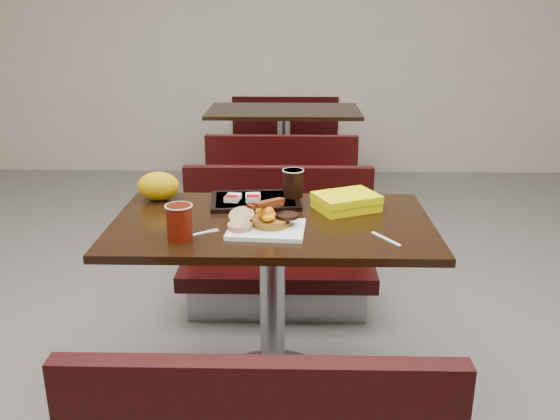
{
  "coord_description": "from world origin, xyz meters",
  "views": [
    {
      "loc": [
        0.08,
        -2.09,
        1.51
      ],
      "look_at": [
        0.03,
        -0.08,
        0.82
      ],
      "focal_mm": 37.94,
      "sensor_mm": 36.0,
      "label": 1
    }
  ],
  "objects_px": {
    "bench_near_n": "(277,246)",
    "hashbrown_sleeve_left": "(233,198)",
    "hashbrown_sleeve_right": "(253,198)",
    "platter": "(266,229)",
    "paper_bag": "(158,186)",
    "table_far": "(284,155)",
    "bench_far_n": "(285,139)",
    "knife": "(386,239)",
    "tray": "(255,201)",
    "table_near": "(273,309)",
    "pancake_stack": "(271,222)",
    "fork": "(197,234)",
    "coffee_cup_far": "(293,183)",
    "coffee_cup_near": "(180,222)",
    "bench_far_s": "(282,181)",
    "clamshell": "(346,202)"
  },
  "relations": [
    {
      "from": "table_far",
      "to": "fork",
      "type": "height_order",
      "value": "fork"
    },
    {
      "from": "table_far",
      "to": "fork",
      "type": "relative_size",
      "value": 9.56
    },
    {
      "from": "coffee_cup_near",
      "to": "paper_bag",
      "type": "relative_size",
      "value": 0.72
    },
    {
      "from": "table_far",
      "to": "coffee_cup_far",
      "type": "distance_m",
      "value": 2.39
    },
    {
      "from": "bench_near_n",
      "to": "platter",
      "type": "xyz_separation_m",
      "value": [
        -0.02,
        -0.81,
        0.4
      ]
    },
    {
      "from": "table_near",
      "to": "clamshell",
      "type": "relative_size",
      "value": 5.1
    },
    {
      "from": "tray",
      "to": "hashbrown_sleeve_right",
      "type": "relative_size",
      "value": 4.48
    },
    {
      "from": "coffee_cup_near",
      "to": "hashbrown_sleeve_left",
      "type": "height_order",
      "value": "coffee_cup_near"
    },
    {
      "from": "bench_far_s",
      "to": "pancake_stack",
      "type": "height_order",
      "value": "pancake_stack"
    },
    {
      "from": "hashbrown_sleeve_left",
      "to": "fork",
      "type": "bearing_deg",
      "value": -96.19
    },
    {
      "from": "bench_near_n",
      "to": "hashbrown_sleeve_left",
      "type": "bearing_deg",
      "value": -108.31
    },
    {
      "from": "bench_near_n",
      "to": "knife",
      "type": "distance_m",
      "value": 1.04
    },
    {
      "from": "pancake_stack",
      "to": "knife",
      "type": "xyz_separation_m",
      "value": [
        0.4,
        -0.09,
        -0.03
      ]
    },
    {
      "from": "hashbrown_sleeve_right",
      "to": "platter",
      "type": "bearing_deg",
      "value": -82.32
    },
    {
      "from": "table_near",
      "to": "platter",
      "type": "height_order",
      "value": "platter"
    },
    {
      "from": "bench_far_s",
      "to": "hashbrown_sleeve_left",
      "type": "bearing_deg",
      "value": -95.59
    },
    {
      "from": "pancake_stack",
      "to": "tray",
      "type": "bearing_deg",
      "value": 104.08
    },
    {
      "from": "table_near",
      "to": "clamshell",
      "type": "bearing_deg",
      "value": 25.82
    },
    {
      "from": "table_near",
      "to": "fork",
      "type": "distance_m",
      "value": 0.48
    },
    {
      "from": "pancake_stack",
      "to": "clamshell",
      "type": "bearing_deg",
      "value": 38.78
    },
    {
      "from": "pancake_stack",
      "to": "fork",
      "type": "height_order",
      "value": "pancake_stack"
    },
    {
      "from": "fork",
      "to": "coffee_cup_far",
      "type": "bearing_deg",
      "value": 16.33
    },
    {
      "from": "hashbrown_sleeve_left",
      "to": "clamshell",
      "type": "distance_m",
      "value": 0.46
    },
    {
      "from": "platter",
      "to": "pancake_stack",
      "type": "bearing_deg",
      "value": 56.57
    },
    {
      "from": "hashbrown_sleeve_left",
      "to": "paper_bag",
      "type": "bearing_deg",
      "value": 179.63
    },
    {
      "from": "fork",
      "to": "hashbrown_sleeve_right",
      "type": "relative_size",
      "value": 1.56
    },
    {
      "from": "table_far",
      "to": "tray",
      "type": "xyz_separation_m",
      "value": [
        -0.08,
        -2.38,
        0.38
      ]
    },
    {
      "from": "knife",
      "to": "coffee_cup_far",
      "type": "xyz_separation_m",
      "value": [
        -0.32,
        0.43,
        0.07
      ]
    },
    {
      "from": "pancake_stack",
      "to": "hashbrown_sleeve_right",
      "type": "height_order",
      "value": "pancake_stack"
    },
    {
      "from": "hashbrown_sleeve_left",
      "to": "hashbrown_sleeve_right",
      "type": "distance_m",
      "value": 0.08
    },
    {
      "from": "bench_far_n",
      "to": "pancake_stack",
      "type": "distance_m",
      "value": 3.42
    },
    {
      "from": "table_far",
      "to": "coffee_cup_far",
      "type": "xyz_separation_m",
      "value": [
        0.08,
        -2.35,
        0.45
      ]
    },
    {
      "from": "tray",
      "to": "paper_bag",
      "type": "distance_m",
      "value": 0.41
    },
    {
      "from": "bench_far_s",
      "to": "paper_bag",
      "type": "relative_size",
      "value": 5.81
    },
    {
      "from": "bench_near_n",
      "to": "tray",
      "type": "relative_size",
      "value": 2.78
    },
    {
      "from": "coffee_cup_near",
      "to": "coffee_cup_far",
      "type": "distance_m",
      "value": 0.59
    },
    {
      "from": "bench_far_n",
      "to": "tray",
      "type": "xyz_separation_m",
      "value": [
        -0.08,
        -3.08,
        0.4
      ]
    },
    {
      "from": "bench_near_n",
      "to": "bench_far_n",
      "type": "xyz_separation_m",
      "value": [
        0.0,
        2.6,
        0.0
      ]
    },
    {
      "from": "coffee_cup_near",
      "to": "fork",
      "type": "distance_m",
      "value": 0.09
    },
    {
      "from": "coffee_cup_far",
      "to": "bench_far_n",
      "type": "bearing_deg",
      "value": 91.47
    },
    {
      "from": "bench_near_n",
      "to": "pancake_stack",
      "type": "height_order",
      "value": "pancake_stack"
    },
    {
      "from": "bench_far_n",
      "to": "platter",
      "type": "xyz_separation_m",
      "value": [
        -0.02,
        -3.41,
        0.4
      ]
    },
    {
      "from": "table_far",
      "to": "bench_far_n",
      "type": "relative_size",
      "value": 1.2
    },
    {
      "from": "bench_far_n",
      "to": "coffee_cup_near",
      "type": "height_order",
      "value": "coffee_cup_near"
    },
    {
      "from": "knife",
      "to": "tray",
      "type": "bearing_deg",
      "value": -161.11
    },
    {
      "from": "bench_far_s",
      "to": "paper_bag",
      "type": "bearing_deg",
      "value": -106.22
    },
    {
      "from": "hashbrown_sleeve_left",
      "to": "paper_bag",
      "type": "xyz_separation_m",
      "value": [
        -0.31,
        0.05,
        0.03
      ]
    },
    {
      "from": "bench_far_s",
      "to": "fork",
      "type": "bearing_deg",
      "value": -97.21
    },
    {
      "from": "table_near",
      "to": "pancake_stack",
      "type": "height_order",
      "value": "pancake_stack"
    },
    {
      "from": "platter",
      "to": "pancake_stack",
      "type": "distance_m",
      "value": 0.04
    }
  ]
}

